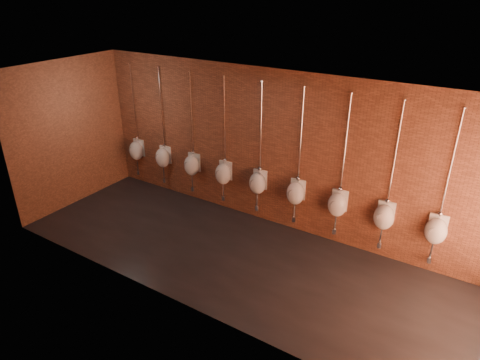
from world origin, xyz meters
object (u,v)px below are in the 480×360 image
object	(u,v)px
urinal_6	(338,204)
urinal_8	(436,230)
urinal_3	(223,173)
urinal_4	(258,182)
urinal_2	(192,165)
urinal_0	(136,150)
urinal_1	(163,157)
urinal_7	(384,216)
urinal_5	(296,192)

from	to	relation	value
urinal_6	urinal_8	size ratio (longest dim) A/B	1.00
urinal_3	urinal_4	xyz separation A→B (m)	(0.86, 0.00, 0.00)
urinal_2	urinal_8	size ratio (longest dim) A/B	1.00
urinal_0	urinal_2	distance (m)	1.71
urinal_1	urinal_3	world-z (taller)	same
urinal_0	urinal_7	size ratio (longest dim) A/B	1.00
urinal_8	urinal_5	bearing A→B (deg)	180.00
urinal_4	urinal_3	bearing A→B (deg)	180.00
urinal_7	urinal_6	bearing A→B (deg)	180.00
urinal_1	urinal_7	size ratio (longest dim) A/B	1.00
urinal_1	urinal_4	xyz separation A→B (m)	(2.57, 0.00, 0.00)
urinal_3	urinal_1	bearing A→B (deg)	180.00
urinal_1	urinal_3	xyz separation A→B (m)	(1.71, 0.00, 0.00)
urinal_8	urinal_1	bearing A→B (deg)	180.00
urinal_3	urinal_5	world-z (taller)	same
urinal_0	urinal_5	size ratio (longest dim) A/B	1.00
urinal_0	urinal_7	world-z (taller)	same
urinal_0	urinal_1	size ratio (longest dim) A/B	1.00
urinal_3	urinal_4	distance (m)	0.86
urinal_7	urinal_0	bearing A→B (deg)	180.00
urinal_4	urinal_1	bearing A→B (deg)	180.00
urinal_2	urinal_8	bearing A→B (deg)	0.00
urinal_2	urinal_7	distance (m)	4.28
urinal_0	urinal_6	world-z (taller)	same
urinal_0	urinal_1	bearing A→B (deg)	0.00
urinal_2	urinal_3	xyz separation A→B (m)	(0.86, 0.00, 0.00)
urinal_3	urinal_7	distance (m)	3.43
urinal_1	urinal_8	distance (m)	6.00
urinal_4	urinal_5	xyz separation A→B (m)	(0.86, 0.00, 0.00)
urinal_2	urinal_4	bearing A→B (deg)	0.00
urinal_8	urinal_7	bearing A→B (deg)	180.00
urinal_7	urinal_8	world-z (taller)	same
urinal_7	urinal_8	bearing A→B (deg)	0.00
urinal_7	urinal_8	distance (m)	0.86
urinal_4	urinal_6	size ratio (longest dim) A/B	1.00
urinal_1	urinal_8	xyz separation A→B (m)	(6.00, 0.00, 0.00)
urinal_1	urinal_7	world-z (taller)	same
urinal_6	urinal_8	world-z (taller)	same
urinal_3	urinal_8	world-z (taller)	same
urinal_2	urinal_6	xyz separation A→B (m)	(3.43, 0.00, 0.00)
urinal_5	urinal_8	xyz separation A→B (m)	(2.57, 0.00, 0.00)
urinal_5	urinal_8	distance (m)	2.57
urinal_2	urinal_4	distance (m)	1.71
urinal_0	urinal_2	bearing A→B (deg)	0.00
urinal_1	urinal_6	size ratio (longest dim) A/B	1.00
urinal_0	urinal_5	world-z (taller)	same
urinal_0	urinal_8	bearing A→B (deg)	0.00
urinal_4	urinal_0	bearing A→B (deg)	180.00
urinal_8	urinal_4	bearing A→B (deg)	180.00
urinal_5	urinal_6	size ratio (longest dim) A/B	1.00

